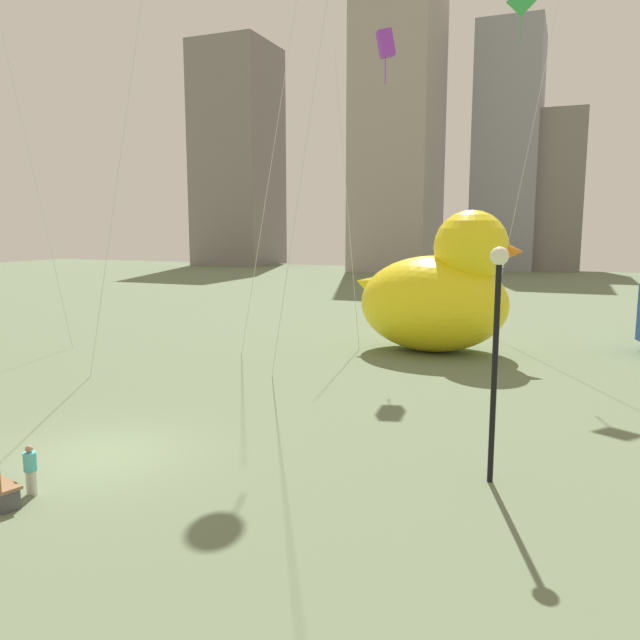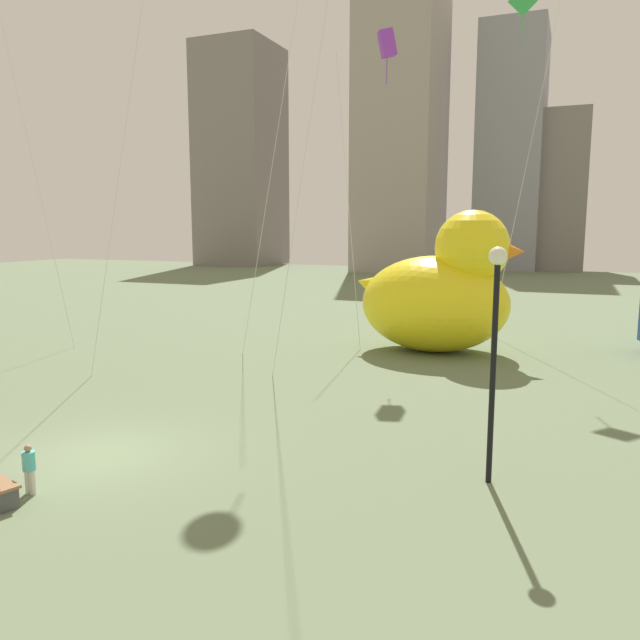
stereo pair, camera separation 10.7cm
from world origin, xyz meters
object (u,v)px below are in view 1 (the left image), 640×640
lamppost (497,324)px  kite_purple (385,46)px  kite_green (522,22)px  giant_inflatable_duck (439,292)px  person_child (30,468)px

lamppost → kite_purple: bearing=114.4°
kite_purple → kite_green: (5.50, 1.90, 0.88)m
giant_inflatable_duck → lamppost: (3.71, -13.21, 0.78)m
giant_inflatable_duck → kite_purple: 11.05m
giant_inflatable_duck → kite_purple: kite_purple is taller
person_child → lamppost: (8.31, 4.05, 2.75)m
giant_inflatable_duck → kite_green: bearing=53.4°
lamppost → kite_green: size_ratio=0.32×
person_child → lamppost: bearing=26.0°
lamppost → kite_green: (-1.18, 16.63, 10.64)m
giant_inflatable_duck → kite_green: kite_green is taller
lamppost → kite_green: bearing=94.0°
lamppost → kite_purple: 18.89m
lamppost → person_child: bearing=-154.0°
lamppost → kite_green: kite_green is taller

